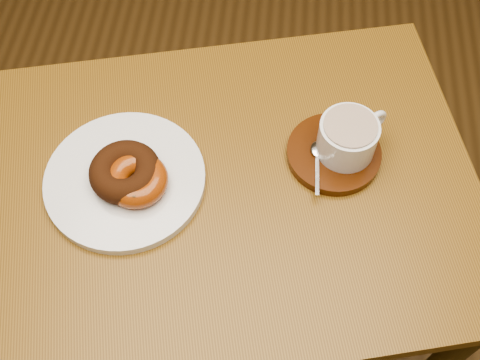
# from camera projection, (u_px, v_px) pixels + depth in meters

# --- Properties ---
(ground) EXTENTS (6.00, 6.00, 0.00)m
(ground) POSITION_uv_depth(u_px,v_px,m) (203.00, 312.00, 1.65)
(ground) COLOR #53381A
(ground) RESTS_ON ground
(cafe_table) EXTENTS (0.94, 0.79, 0.76)m
(cafe_table) POSITION_uv_depth(u_px,v_px,m) (229.00, 220.00, 1.08)
(cafe_table) COLOR brown
(cafe_table) RESTS_ON ground
(donut_plate) EXTENTS (0.32, 0.32, 0.02)m
(donut_plate) POSITION_uv_depth(u_px,v_px,m) (125.00, 179.00, 0.97)
(donut_plate) COLOR silver
(donut_plate) RESTS_ON cafe_table
(donut_cinnamon) EXTENTS (0.16, 0.16, 0.04)m
(donut_cinnamon) POSITION_uv_depth(u_px,v_px,m) (125.00, 172.00, 0.94)
(donut_cinnamon) COLOR #33180A
(donut_cinnamon) RESTS_ON donut_plate
(donut_caramel) EXTENTS (0.11, 0.11, 0.04)m
(donut_caramel) POSITION_uv_depth(u_px,v_px,m) (137.00, 180.00, 0.94)
(donut_caramel) COLOR #8E3C0F
(donut_caramel) RESTS_ON donut_plate
(saucer) EXTENTS (0.16, 0.16, 0.02)m
(saucer) POSITION_uv_depth(u_px,v_px,m) (334.00, 153.00, 1.00)
(saucer) COLOR #3B1A08
(saucer) RESTS_ON cafe_table
(coffee_cup) EXTENTS (0.11, 0.10, 0.07)m
(coffee_cup) POSITION_uv_depth(u_px,v_px,m) (348.00, 137.00, 0.96)
(coffee_cup) COLOR silver
(coffee_cup) RESTS_ON saucer
(teaspoon) EXTENTS (0.02, 0.10, 0.01)m
(teaspoon) POSITION_uv_depth(u_px,v_px,m) (317.00, 154.00, 0.98)
(teaspoon) COLOR silver
(teaspoon) RESTS_ON saucer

